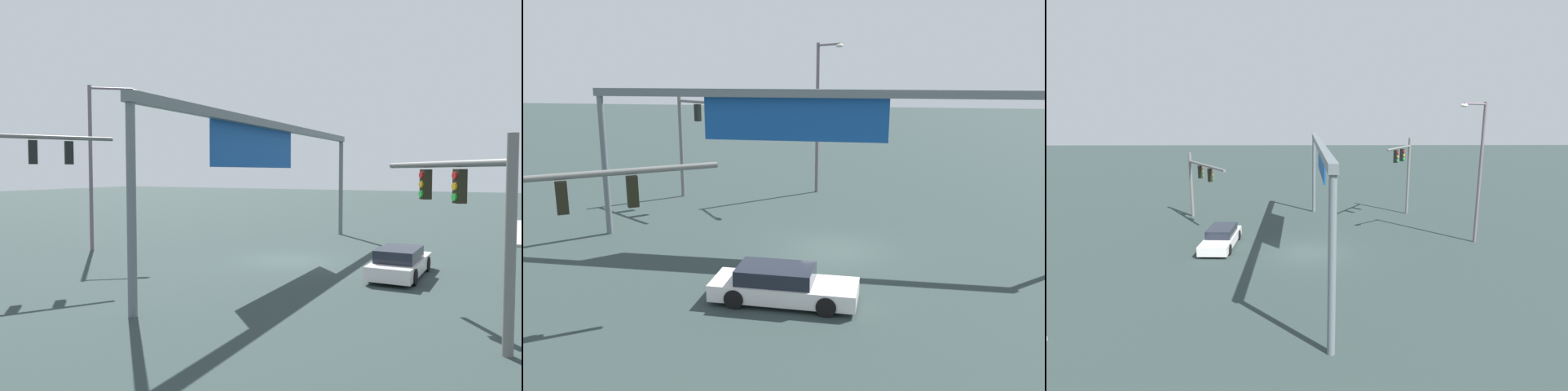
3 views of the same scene
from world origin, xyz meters
TOP-DOWN VIEW (x-y plane):
  - ground_plane at (0.00, 0.00)m, footprint 175.88×175.88m
  - traffic_signal_near_corner at (-7.55, -8.19)m, footprint 5.84×4.04m
  - traffic_signal_opposite_side at (-8.77, 7.90)m, footprint 4.13×2.83m
  - streetlamp_curved_arm at (-1.81, 10.83)m, footprint 1.76×2.28m
  - overhead_sign_gantry at (-0.49, 0.82)m, footprint 21.47×0.43m
  - sedan_car_approaching at (-1.32, -5.36)m, footprint 4.85×1.96m

SIDE VIEW (x-z plane):
  - ground_plane at x=0.00m, z-range 0.00..0.00m
  - sedan_car_approaching at x=-1.32m, z-range -0.03..1.18m
  - traffic_signal_near_corner at x=-7.55m, z-range 0.93..6.15m
  - traffic_signal_opposite_side at x=-8.77m, z-range 1.09..7.44m
  - streetlamp_curved_arm at x=-1.81m, z-range 0.69..9.68m
  - overhead_sign_gantry at x=-0.49m, z-range 2.24..8.93m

